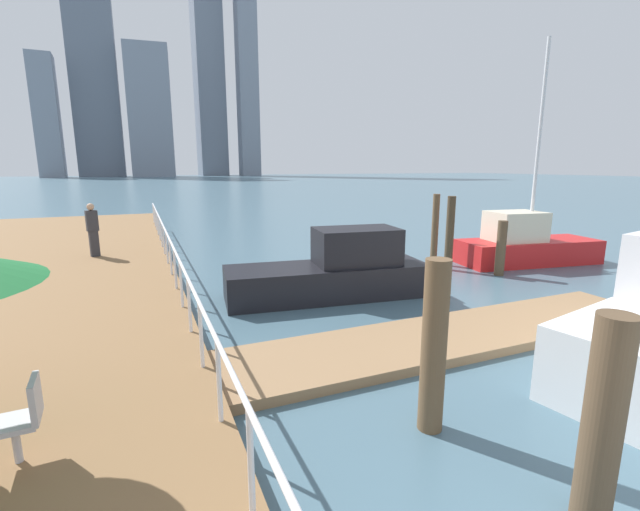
% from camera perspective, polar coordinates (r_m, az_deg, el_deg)
% --- Properties ---
extents(ground_plane, '(300.00, 300.00, 0.00)m').
position_cam_1_polar(ground_plane, '(21.15, -11.93, 2.07)').
color(ground_plane, '#476675').
extents(floating_dock, '(10.36, 2.00, 0.18)m').
position_cam_1_polar(floating_dock, '(9.23, 16.55, -10.26)').
color(floating_dock, '#93704C').
rests_on(floating_dock, ground_plane).
extents(boardwalk_railing, '(0.06, 30.05, 1.08)m').
position_cam_1_polar(boardwalk_railing, '(10.67, -18.36, -0.97)').
color(boardwalk_railing, white).
rests_on(boardwalk_railing, boardwalk).
extents(dock_piling_0, '(0.24, 0.24, 2.51)m').
position_cam_1_polar(dock_piling_0, '(15.91, 14.95, 3.35)').
color(dock_piling_0, brown).
rests_on(dock_piling_0, ground_plane).
extents(dock_piling_1, '(0.30, 0.30, 1.77)m').
position_cam_1_polar(dock_piling_1, '(14.97, 22.80, 0.89)').
color(dock_piling_1, brown).
rests_on(dock_piling_1, ground_plane).
extents(dock_piling_2, '(0.27, 0.27, 2.50)m').
position_cam_1_polar(dock_piling_2, '(15.10, 16.77, 2.79)').
color(dock_piling_2, '#473826').
rests_on(dock_piling_2, ground_plane).
extents(dock_piling_3, '(0.36, 0.36, 2.18)m').
position_cam_1_polar(dock_piling_3, '(5.11, 33.29, -18.18)').
color(dock_piling_3, brown).
rests_on(dock_piling_3, ground_plane).
extents(dock_piling_4, '(0.33, 0.33, 2.34)m').
position_cam_1_polar(dock_piling_4, '(5.91, 14.82, -11.61)').
color(dock_piling_4, brown).
rests_on(dock_piling_4, ground_plane).
extents(dock_piling_5, '(0.29, 0.29, 1.86)m').
position_cam_1_polar(dock_piling_5, '(17.36, 27.29, 2.03)').
color(dock_piling_5, brown).
rests_on(dock_piling_5, ground_plane).
extents(moored_boat_1, '(5.26, 2.50, 7.65)m').
position_cam_1_polar(moored_boat_1, '(17.24, 25.44, 1.37)').
color(moored_boat_1, red).
rests_on(moored_boat_1, ground_plane).
extents(moored_boat_2, '(5.55, 2.32, 1.84)m').
position_cam_1_polar(moored_boat_2, '(11.61, 1.99, -2.16)').
color(moored_boat_2, black).
rests_on(moored_boat_2, ground_plane).
extents(cafe_chair_0, '(0.49, 0.47, 0.90)m').
position_cam_1_polar(cafe_chair_0, '(5.72, -34.54, -16.91)').
color(cafe_chair_0, '#B7B7BC').
rests_on(cafe_chair_0, boardwalk).
extents(pedestrian_1, '(0.41, 0.31, 1.83)m').
position_cam_1_polar(pedestrian_1, '(16.70, -27.83, 3.15)').
color(pedestrian_1, '#333338').
rests_on(pedestrian_1, boardwalk).
extents(skyline_tower_0, '(6.80, 8.85, 34.68)m').
position_cam_1_polar(skyline_tower_0, '(154.24, -32.40, 15.18)').
color(skyline_tower_0, gray).
rests_on(skyline_tower_0, ground_plane).
extents(skyline_tower_1, '(13.46, 7.24, 65.03)m').
position_cam_1_polar(skyline_tower_1, '(159.97, -27.80, 20.96)').
color(skyline_tower_1, slate).
rests_on(skyline_tower_1, ground_plane).
extents(skyline_tower_2, '(13.63, 11.71, 39.88)m').
position_cam_1_polar(skyline_tower_2, '(153.64, -21.48, 17.15)').
color(skyline_tower_2, gray).
rests_on(skyline_tower_2, ground_plane).
extents(skyline_tower_3, '(9.57, 10.99, 86.85)m').
position_cam_1_polar(skyline_tower_3, '(169.14, -14.67, 25.09)').
color(skyline_tower_3, slate).
rests_on(skyline_tower_3, ground_plane).
extents(skyline_tower_4, '(6.56, 7.25, 80.98)m').
position_cam_1_polar(skyline_tower_4, '(163.52, -9.71, 24.71)').
color(skyline_tower_4, gray).
rests_on(skyline_tower_4, ground_plane).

